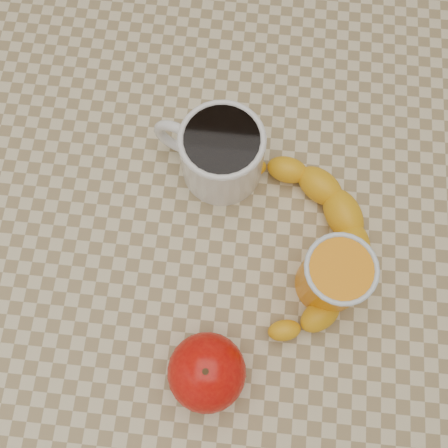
# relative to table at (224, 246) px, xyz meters

# --- Properties ---
(ground) EXTENTS (3.00, 3.00, 0.00)m
(ground) POSITION_rel_table_xyz_m (0.00, 0.00, -0.66)
(ground) COLOR tan
(ground) RESTS_ON ground
(table) EXTENTS (0.80, 0.80, 0.75)m
(table) POSITION_rel_table_xyz_m (0.00, 0.00, 0.00)
(table) COLOR #C7B68D
(table) RESTS_ON ground
(coffee_mug) EXTENTS (0.15, 0.13, 0.09)m
(coffee_mug) POSITION_rel_table_xyz_m (-0.01, 0.08, 0.13)
(coffee_mug) COLOR silver
(coffee_mug) RESTS_ON table
(orange_juice_glass) EXTENTS (0.08, 0.08, 0.09)m
(orange_juice_glass) POSITION_rel_table_xyz_m (0.13, -0.06, 0.13)
(orange_juice_glass) COLOR orange
(orange_juice_glass) RESTS_ON table
(apple) EXTENTS (0.10, 0.10, 0.08)m
(apple) POSITION_rel_table_xyz_m (-0.00, -0.17, 0.12)
(apple) COLOR #A60605
(apple) RESTS_ON table
(banana) EXTENTS (0.24, 0.31, 0.04)m
(banana) POSITION_rel_table_xyz_m (0.10, -0.02, 0.11)
(banana) COLOR gold
(banana) RESTS_ON table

